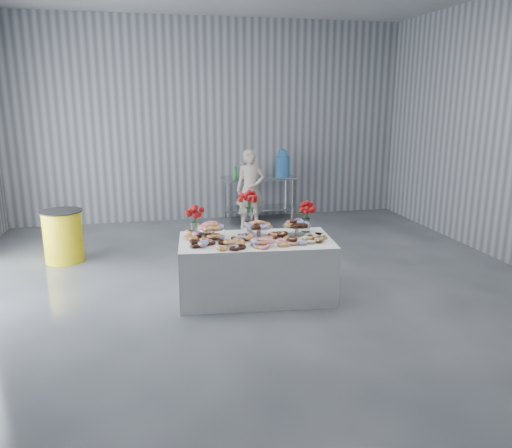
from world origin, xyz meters
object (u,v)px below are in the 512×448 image
at_px(prep_table, 259,190).
at_px(person, 250,189).
at_px(trash_barrel, 63,236).
at_px(water_jug, 282,164).
at_px(display_table, 256,268).

bearing_deg(prep_table, person, -116.26).
bearing_deg(trash_barrel, water_jug, 25.81).
relative_size(prep_table, person, 0.98).
bearing_deg(display_table, water_jug, 69.90).
distance_m(prep_table, water_jug, 0.73).
distance_m(water_jug, person, 1.08).
height_order(water_jug, trash_barrel, water_jug).
bearing_deg(trash_barrel, display_table, -38.01).
xyz_separation_m(display_table, water_jug, (1.46, 3.98, 0.77)).
height_order(display_table, water_jug, water_jug).
bearing_deg(display_table, person, 79.03).
bearing_deg(water_jug, person, -142.53).
bearing_deg(display_table, prep_table, 76.49).
xyz_separation_m(display_table, person, (0.65, 3.36, 0.39)).
xyz_separation_m(prep_table, person, (-0.30, -0.62, 0.14)).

